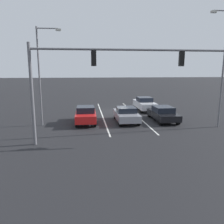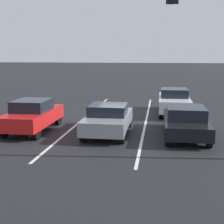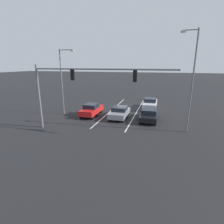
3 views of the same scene
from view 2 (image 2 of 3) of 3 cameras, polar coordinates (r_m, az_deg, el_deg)
The scene contains 7 objects.
ground_plane at distance 20.17m, azimuth 1.37°, elevation -0.10°, with size 240.00×240.00×0.00m, color black.
lane_stripe_left_divider at distance 18.06m, azimuth 6.29°, elevation -1.41°, with size 0.12×16.01×0.01m, color silver.
lane_stripe_center_divider at distance 18.56m, azimuth -5.01°, elevation -1.06°, with size 0.12×16.01×0.01m, color silver.
car_red_rightlane_front at distance 15.71m, azimuth -14.30°, elevation -0.53°, with size 1.79×4.21×1.54m.
car_black_leftlane_front at distance 14.63m, azimuth 13.30°, elevation -1.63°, with size 1.90×4.48×1.38m.
car_gray_midlane_front at distance 14.67m, azimuth -0.69°, elevation -1.25°, with size 1.92×4.16×1.40m.
car_white_leftlane_second at distance 20.08m, azimuth 11.26°, elevation 1.99°, with size 1.86×4.71×1.59m.
Camera 2 is at (-2.52, 19.66, 3.71)m, focal length 50.00 mm.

